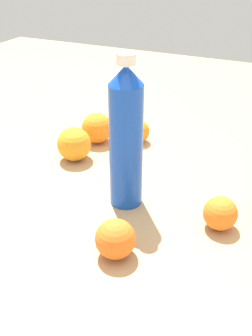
% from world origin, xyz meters
% --- Properties ---
extents(ground_plane, '(2.40, 2.40, 0.00)m').
position_xyz_m(ground_plane, '(0.00, 0.00, 0.00)').
color(ground_plane, tan).
extents(water_bottle, '(0.07, 0.07, 0.31)m').
position_xyz_m(water_bottle, '(0.01, 0.01, 0.15)').
color(water_bottle, blue).
rests_on(water_bottle, ground_plane).
extents(orange_0, '(0.08, 0.08, 0.08)m').
position_xyz_m(orange_0, '(0.23, 0.20, 0.04)').
color(orange_0, orange).
rests_on(orange_0, ground_plane).
extents(orange_1, '(0.07, 0.07, 0.07)m').
position_xyz_m(orange_1, '(-0.15, -0.04, 0.04)').
color(orange_1, orange).
rests_on(orange_1, ground_plane).
extents(orange_3, '(0.08, 0.08, 0.08)m').
position_xyz_m(orange_3, '(0.12, 0.20, 0.04)').
color(orange_3, orange).
rests_on(orange_3, ground_plane).
extents(orange_4, '(0.06, 0.06, 0.06)m').
position_xyz_m(orange_4, '(0.28, 0.10, 0.03)').
color(orange_4, orange).
rests_on(orange_4, ground_plane).
extents(orange_5, '(0.06, 0.06, 0.06)m').
position_xyz_m(orange_5, '(0.01, -0.19, 0.03)').
color(orange_5, orange).
rests_on(orange_5, ground_plane).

